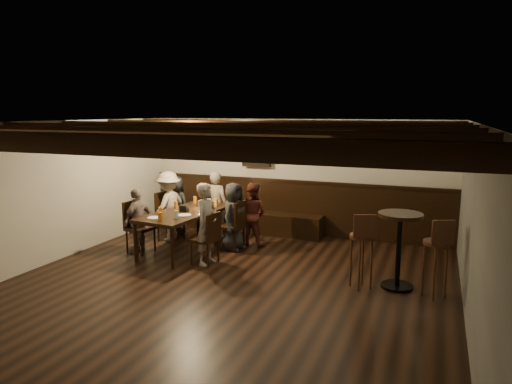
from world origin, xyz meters
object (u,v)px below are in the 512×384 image
at_px(bar_stool_left, 361,260).
at_px(person_right_near, 234,217).
at_px(chair_right_near, 232,235).
at_px(dining_table, 186,214).
at_px(high_top_table, 399,239).
at_px(chair_left_near, 170,225).
at_px(person_left_near, 168,206).
at_px(person_bench_left, 176,205).
at_px(chair_left_far, 140,237).
at_px(bar_stool_right, 435,268).
at_px(person_bench_centre, 216,205).
at_px(person_right_far, 207,224).
at_px(person_bench_right, 252,214).
at_px(person_left_far, 138,220).
at_px(chair_right_far, 206,248).

bearing_deg(bar_stool_left, person_right_near, 138.83).
bearing_deg(chair_right_near, dining_table, 122.02).
bearing_deg(high_top_table, chair_left_near, 168.08).
bearing_deg(person_right_near, high_top_table, -99.83).
height_order(person_left_near, high_top_table, person_left_near).
distance_m(person_bench_left, high_top_table, 4.81).
bearing_deg(chair_left_far, bar_stool_left, 91.68).
bearing_deg(chair_left_far, bar_stool_right, 92.96).
relative_size(person_bench_centre, bar_stool_left, 1.20).
bearing_deg(high_top_table, person_left_near, 168.12).
distance_m(person_right_near, high_top_table, 3.11).
xyz_separation_m(person_right_far, high_top_table, (3.08, 0.09, 0.04)).
height_order(chair_right_near, high_top_table, high_top_table).
xyz_separation_m(person_left_near, person_right_near, (1.49, -0.14, -0.06)).
relative_size(chair_left_far, person_bench_right, 0.77).
height_order(chair_right_near, person_bench_centre, person_bench_centre).
bearing_deg(chair_left_near, chair_right_near, 90.00).
bearing_deg(person_left_near, person_left_far, -0.00).
bearing_deg(person_left_far, dining_table, 120.96).
bearing_deg(dining_table, person_bench_left, 135.00).
xyz_separation_m(person_bench_right, bar_stool_right, (3.31, -1.40, -0.19)).
bearing_deg(bar_stool_left, person_bench_centre, 133.15).
bearing_deg(person_left_near, person_right_far, 59.04).
relative_size(chair_right_near, person_bench_left, 0.76).
bearing_deg(chair_right_near, person_right_far, -178.06).
bearing_deg(chair_left_far, high_top_table, 94.66).
bearing_deg(chair_left_near, chair_right_far, 57.98).
distance_m(chair_right_near, bar_stool_right, 3.66).
height_order(chair_right_near, person_right_far, person_right_far).
distance_m(dining_table, chair_left_near, 0.93).
height_order(high_top_table, bar_stool_right, bar_stool_right).
bearing_deg(chair_left_far, chair_right_far, 90.00).
distance_m(person_left_near, person_left_far, 0.91).
xyz_separation_m(person_left_near, person_left_far, (-0.08, -0.90, -0.10)).
bearing_deg(person_bench_right, chair_left_far, 39.81).
bearing_deg(dining_table, chair_right_near, 32.02).
bearing_deg(chair_left_far, person_right_near, 121.48).
height_order(chair_left_near, person_bench_right, person_bench_right).
relative_size(person_bench_left, person_left_far, 1.04).
bearing_deg(person_right_near, chair_left_far, 121.48).
bearing_deg(high_top_table, chair_left_far, 179.42).
bearing_deg(high_top_table, bar_stool_left, -157.52).
xyz_separation_m(person_bench_centre, person_left_far, (-0.88, -1.43, -0.09)).
height_order(chair_left_near, high_top_table, high_top_table).
xyz_separation_m(chair_left_far, high_top_table, (4.54, -0.05, 0.45)).
distance_m(chair_left_far, high_top_table, 4.57).
relative_size(person_bench_right, person_left_near, 0.88).
distance_m(person_bench_left, person_left_far, 1.36).
bearing_deg(person_left_far, person_right_far, 90.00).
height_order(dining_table, bar_stool_left, bar_stool_left).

